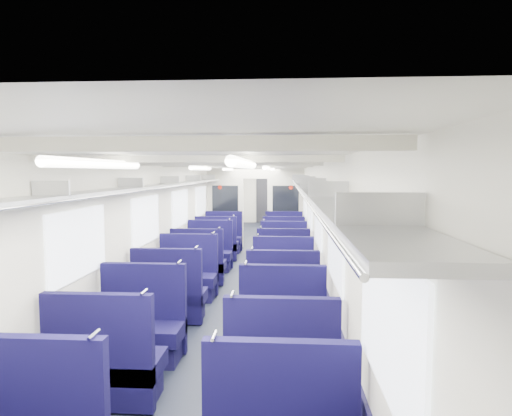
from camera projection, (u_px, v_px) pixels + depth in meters
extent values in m
cube|color=black|center=(247.00, 268.00, 9.90)|extent=(2.80, 18.00, 0.01)
cube|color=white|center=(247.00, 165.00, 9.71)|extent=(2.80, 18.00, 0.01)
cube|color=beige|center=(186.00, 217.00, 9.90)|extent=(0.02, 18.00, 2.35)
cube|color=black|center=(187.00, 252.00, 9.97)|extent=(0.03, 17.90, 0.70)
cube|color=beige|center=(309.00, 218.00, 9.71)|extent=(0.02, 18.00, 2.35)
cube|color=black|center=(308.00, 254.00, 9.78)|extent=(0.03, 17.90, 0.70)
cube|color=beige|center=(265.00, 195.00, 18.75)|extent=(2.80, 0.02, 2.35)
cube|color=#B2B5BA|center=(193.00, 182.00, 9.82)|extent=(0.34, 17.40, 0.04)
cylinder|color=silver|center=(201.00, 183.00, 9.81)|extent=(0.02, 17.40, 0.02)
cube|color=#B2B5BA|center=(51.00, 189.00, 3.85)|extent=(0.34, 0.03, 0.14)
cube|color=#B2B5BA|center=(131.00, 183.00, 5.84)|extent=(0.34, 0.03, 0.14)
cube|color=#B2B5BA|center=(170.00, 180.00, 7.82)|extent=(0.34, 0.03, 0.14)
cube|color=#B2B5BA|center=(193.00, 178.00, 9.81)|extent=(0.34, 0.03, 0.14)
cube|color=#B2B5BA|center=(209.00, 177.00, 11.80)|extent=(0.34, 0.03, 0.14)
cube|color=#B2B5BA|center=(220.00, 176.00, 13.79)|extent=(0.34, 0.03, 0.14)
cube|color=#B2B5BA|center=(228.00, 176.00, 15.78)|extent=(0.34, 0.03, 0.14)
cube|color=#B2B5BA|center=(234.00, 175.00, 17.77)|extent=(0.34, 0.03, 0.14)
cube|color=#B2B5BA|center=(301.00, 182.00, 9.66)|extent=(0.34, 17.40, 0.04)
cylinder|color=silver|center=(293.00, 183.00, 9.67)|extent=(0.02, 17.40, 0.02)
cube|color=#B2B5BA|center=(379.00, 210.00, 1.70)|extent=(0.34, 0.03, 0.14)
cube|color=#B2B5BA|center=(328.00, 189.00, 3.69)|extent=(0.34, 0.03, 0.14)
cube|color=#B2B5BA|center=(313.00, 183.00, 5.67)|extent=(0.34, 0.03, 0.14)
cube|color=#B2B5BA|center=(306.00, 180.00, 7.66)|extent=(0.34, 0.03, 0.14)
cube|color=#B2B5BA|center=(301.00, 178.00, 9.65)|extent=(0.34, 0.03, 0.14)
cube|color=#B2B5BA|center=(299.00, 177.00, 11.64)|extent=(0.34, 0.03, 0.14)
cube|color=#B2B5BA|center=(297.00, 176.00, 13.63)|extent=(0.34, 0.03, 0.14)
cube|color=#B2B5BA|center=(295.00, 176.00, 15.62)|extent=(0.34, 0.03, 0.14)
cube|color=#B2B5BA|center=(294.00, 175.00, 17.61)|extent=(0.34, 0.03, 0.14)
cube|color=white|center=(79.00, 244.00, 4.71)|extent=(0.02, 1.30, 0.75)
cube|color=white|center=(146.00, 220.00, 6.99)|extent=(0.02, 1.30, 0.75)
cube|color=white|center=(180.00, 208.00, 9.28)|extent=(0.02, 1.30, 0.75)
cube|color=white|center=(201.00, 201.00, 11.57)|extent=(0.02, 1.30, 0.75)
cube|color=white|center=(217.00, 195.00, 14.35)|extent=(0.02, 1.30, 0.75)
cube|color=white|center=(227.00, 192.00, 16.64)|extent=(0.02, 1.30, 0.75)
cube|color=white|center=(387.00, 323.00, 2.24)|extent=(0.02, 1.30, 0.75)
cube|color=white|center=(335.00, 247.00, 4.52)|extent=(0.02, 1.30, 0.75)
cube|color=white|center=(318.00, 221.00, 6.81)|extent=(0.02, 1.30, 0.75)
cube|color=white|center=(310.00, 209.00, 9.10)|extent=(0.02, 1.30, 0.75)
cube|color=white|center=(305.00, 201.00, 11.38)|extent=(0.02, 1.30, 0.75)
cube|color=white|center=(301.00, 196.00, 14.17)|extent=(0.02, 1.30, 0.75)
cube|color=white|center=(299.00, 192.00, 16.45)|extent=(0.02, 1.30, 0.75)
cube|color=beige|center=(74.00, 144.00, 1.76)|extent=(2.70, 0.06, 0.06)
cube|color=beige|center=(186.00, 159.00, 3.74)|extent=(2.70, 0.06, 0.06)
cube|color=beige|center=(220.00, 163.00, 5.73)|extent=(2.70, 0.06, 0.06)
cube|color=beige|center=(237.00, 165.00, 7.72)|extent=(2.70, 0.06, 0.06)
cube|color=beige|center=(247.00, 167.00, 9.71)|extent=(2.70, 0.06, 0.06)
cube|color=beige|center=(253.00, 168.00, 11.70)|extent=(2.70, 0.06, 0.06)
cube|color=beige|center=(258.00, 168.00, 13.69)|extent=(2.70, 0.06, 0.06)
cube|color=beige|center=(261.00, 169.00, 15.68)|extent=(2.70, 0.06, 0.06)
cube|color=beige|center=(264.00, 169.00, 17.66)|extent=(2.70, 0.06, 0.06)
cylinder|color=white|center=(100.00, 164.00, 3.29)|extent=(0.07, 1.60, 0.07)
cylinder|color=white|center=(201.00, 168.00, 7.26)|extent=(0.07, 1.60, 0.07)
cylinder|color=white|center=(228.00, 169.00, 10.74)|extent=(0.07, 1.60, 0.07)
cylinder|color=white|center=(245.00, 170.00, 15.22)|extent=(0.07, 1.60, 0.07)
cylinder|color=white|center=(244.00, 164.00, 3.21)|extent=(0.07, 1.60, 0.07)
cylinder|color=white|center=(267.00, 168.00, 7.19)|extent=(0.07, 1.60, 0.07)
cylinder|color=white|center=(273.00, 169.00, 10.67)|extent=(0.07, 1.60, 0.07)
cylinder|color=white|center=(276.00, 170.00, 15.15)|extent=(0.07, 1.60, 0.07)
cube|color=black|center=(265.00, 200.00, 18.71)|extent=(0.75, 0.06, 2.00)
cube|color=beige|center=(225.00, 207.00, 12.65)|extent=(1.05, 0.08, 2.35)
cube|color=black|center=(225.00, 199.00, 12.58)|extent=(0.76, 0.02, 0.80)
cylinder|color=#B61E0C|center=(220.00, 187.00, 12.55)|extent=(0.12, 0.01, 0.12)
cube|color=beige|center=(286.00, 207.00, 12.53)|extent=(1.05, 0.08, 2.35)
cube|color=black|center=(286.00, 200.00, 12.46)|extent=(0.76, 0.02, 0.80)
cylinder|color=#B61E0C|center=(291.00, 187.00, 12.42)|extent=(0.12, 0.01, 0.12)
cube|color=beige|center=(255.00, 173.00, 12.51)|extent=(0.70, 0.08, 0.35)
cube|color=#0F0C3A|center=(34.00, 415.00, 2.93)|extent=(1.02, 0.10, 1.09)
cylinder|color=silver|center=(94.00, 335.00, 2.85)|extent=(0.02, 0.16, 0.02)
cylinder|color=silver|center=(214.00, 336.00, 2.83)|extent=(0.02, 0.16, 0.02)
cube|color=#0F0C3A|center=(109.00, 364.00, 4.17)|extent=(1.02, 0.54, 0.18)
cube|color=black|center=(109.00, 386.00, 4.19)|extent=(0.94, 0.43, 0.26)
cube|color=#0F0C3A|center=(98.00, 352.00, 3.93)|extent=(1.02, 0.10, 1.09)
cylinder|color=silver|center=(144.00, 292.00, 3.86)|extent=(0.02, 0.16, 0.02)
cube|color=#0F0C3A|center=(282.00, 370.00, 4.05)|extent=(1.02, 0.54, 0.18)
cube|color=black|center=(281.00, 393.00, 4.07)|extent=(0.94, 0.43, 0.26)
cube|color=#0F0C3A|center=(281.00, 358.00, 3.82)|extent=(1.02, 0.10, 1.09)
cylinder|color=silver|center=(232.00, 294.00, 3.80)|extent=(0.02, 0.16, 0.02)
cube|color=#0F0C3A|center=(138.00, 332.00, 5.02)|extent=(1.02, 0.54, 0.18)
cube|color=black|center=(139.00, 350.00, 5.03)|extent=(0.94, 0.43, 0.26)
cube|color=#0F0C3A|center=(144.00, 308.00, 5.22)|extent=(1.02, 0.10, 1.09)
cylinder|color=silver|center=(179.00, 262.00, 5.14)|extent=(0.02, 0.16, 0.02)
cube|color=#0F0C3A|center=(282.00, 335.00, 4.92)|extent=(1.02, 0.54, 0.18)
cube|color=black|center=(282.00, 354.00, 4.94)|extent=(0.94, 0.43, 0.26)
cube|color=#0F0C3A|center=(282.00, 310.00, 5.12)|extent=(1.02, 0.10, 1.09)
cylinder|color=silver|center=(246.00, 263.00, 5.11)|extent=(0.02, 0.16, 0.02)
cube|color=#0F0C3A|center=(171.00, 296.00, 6.44)|extent=(1.02, 0.54, 0.18)
cube|color=black|center=(171.00, 311.00, 6.46)|extent=(0.94, 0.43, 0.26)
cube|color=#0F0C3A|center=(167.00, 286.00, 6.21)|extent=(1.02, 0.10, 1.09)
cylinder|color=silver|center=(196.00, 247.00, 6.13)|extent=(0.02, 0.16, 0.02)
cube|color=#0F0C3A|center=(283.00, 299.00, 6.30)|extent=(1.02, 0.54, 0.18)
cube|color=black|center=(283.00, 314.00, 6.32)|extent=(0.94, 0.43, 0.26)
cube|color=#0F0C3A|center=(283.00, 289.00, 6.07)|extent=(1.02, 0.10, 1.09)
cylinder|color=silver|center=(252.00, 248.00, 6.05)|extent=(0.02, 0.16, 0.02)
cube|color=#0F0C3A|center=(186.00, 279.00, 7.46)|extent=(1.02, 0.54, 0.18)
cube|color=black|center=(187.00, 292.00, 7.48)|extent=(0.94, 0.43, 0.26)
cube|color=#0F0C3A|center=(189.00, 264.00, 7.66)|extent=(1.02, 0.10, 1.09)
cylinder|color=silver|center=(213.00, 233.00, 7.59)|extent=(0.02, 0.16, 0.02)
cube|color=#0F0C3A|center=(283.00, 284.00, 7.15)|extent=(1.02, 0.54, 0.18)
cube|color=black|center=(283.00, 297.00, 7.17)|extent=(0.94, 0.43, 0.26)
cube|color=#0F0C3A|center=(283.00, 268.00, 7.35)|extent=(1.02, 0.10, 1.09)
cylinder|color=silver|center=(258.00, 235.00, 7.33)|extent=(0.02, 0.16, 0.02)
cube|color=#0F0C3A|center=(199.00, 265.00, 8.58)|extent=(1.02, 0.54, 0.18)
cube|color=black|center=(199.00, 276.00, 8.60)|extent=(0.94, 0.43, 0.26)
cube|color=#0F0C3A|center=(197.00, 257.00, 8.34)|extent=(1.02, 0.10, 1.09)
cylinder|color=silver|center=(219.00, 228.00, 8.27)|extent=(0.02, 0.16, 0.02)
cube|color=#0F0C3A|center=(283.00, 265.00, 8.61)|extent=(1.02, 0.54, 0.18)
cube|color=black|center=(283.00, 276.00, 8.63)|extent=(0.94, 0.43, 0.26)
cube|color=#0F0C3A|center=(283.00, 257.00, 8.37)|extent=(1.02, 0.10, 1.09)
cylinder|color=silver|center=(261.00, 227.00, 8.36)|extent=(0.02, 0.16, 0.02)
cube|color=#0F0C3A|center=(209.00, 255.00, 9.64)|extent=(1.02, 0.54, 0.18)
cube|color=black|center=(209.00, 265.00, 9.66)|extent=(0.94, 0.43, 0.26)
cube|color=#0F0C3A|center=(210.00, 244.00, 9.84)|extent=(1.02, 0.10, 1.09)
cylinder|color=silver|center=(229.00, 219.00, 9.76)|extent=(0.02, 0.16, 0.02)
cube|color=#0F0C3A|center=(283.00, 257.00, 9.41)|extent=(1.02, 0.54, 0.18)
cube|color=black|center=(283.00, 267.00, 9.43)|extent=(0.94, 0.43, 0.26)
cube|color=#0F0C3A|center=(284.00, 246.00, 9.61)|extent=(1.02, 0.10, 1.09)
cylinder|color=silver|center=(264.00, 220.00, 9.59)|extent=(0.02, 0.16, 0.02)
cube|color=#0F0C3A|center=(217.00, 246.00, 10.87)|extent=(1.02, 0.54, 0.18)
cube|color=black|center=(217.00, 254.00, 10.88)|extent=(0.94, 0.43, 0.26)
cube|color=#0F0C3A|center=(216.00, 239.00, 10.63)|extent=(1.02, 0.10, 1.09)
cylinder|color=silver|center=(233.00, 216.00, 10.55)|extent=(0.02, 0.16, 0.02)
cube|color=#0F0C3A|center=(284.00, 246.00, 10.83)|extent=(1.02, 0.54, 0.18)
cube|color=black|center=(284.00, 255.00, 10.85)|extent=(0.94, 0.43, 0.26)
cube|color=#0F0C3A|center=(284.00, 239.00, 10.60)|extent=(1.02, 0.10, 1.09)
cylinder|color=silver|center=(266.00, 216.00, 10.58)|extent=(0.02, 0.16, 0.02)
cube|color=#0F0C3A|center=(223.00, 240.00, 11.81)|extent=(1.02, 0.54, 0.18)
cube|color=black|center=(223.00, 248.00, 11.83)|extent=(0.94, 0.43, 0.26)
cube|color=#0F0C3A|center=(224.00, 231.00, 12.01)|extent=(1.02, 0.10, 1.09)
cylinder|color=silver|center=(239.00, 211.00, 11.94)|extent=(0.02, 0.16, 0.02)
cube|color=#0F0C3A|center=(284.00, 240.00, 11.77)|extent=(1.02, 0.54, 0.18)
cube|color=black|center=(284.00, 248.00, 11.79)|extent=(0.94, 0.43, 0.26)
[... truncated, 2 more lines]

